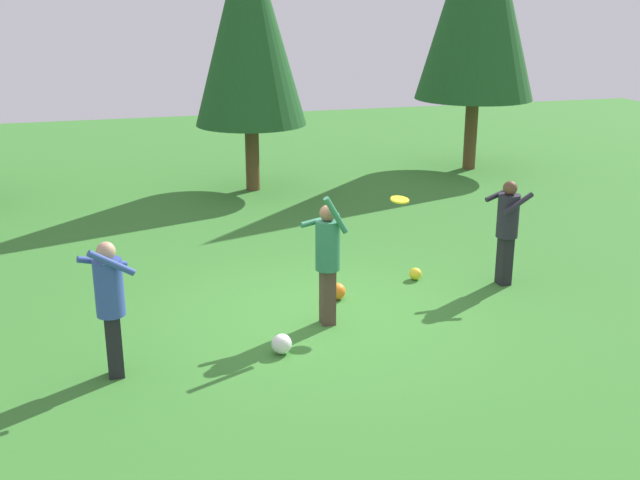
{
  "coord_description": "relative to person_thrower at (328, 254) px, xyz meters",
  "views": [
    {
      "loc": [
        -2.85,
        -9.69,
        4.4
      ],
      "look_at": [
        0.04,
        0.35,
        1.05
      ],
      "focal_mm": 42.77,
      "sensor_mm": 36.0,
      "label": 1
    }
  ],
  "objects": [
    {
      "name": "person_catcher",
      "position": [
        3.15,
        0.71,
        -0.03
      ],
      "size": [
        0.66,
        0.58,
        1.69
      ],
      "rotation": [
        0.0,
        0.0,
        -2.95
      ],
      "color": "black",
      "rests_on": "ground_plane"
    },
    {
      "name": "person_bystander",
      "position": [
        -2.91,
        -0.78,
        -0.02
      ],
      "size": [
        0.67,
        0.61,
        1.71
      ],
      "rotation": [
        0.0,
        0.0,
        0.26
      ],
      "color": "black",
      "rests_on": "ground_plane"
    },
    {
      "name": "person_thrower",
      "position": [
        0.0,
        0.0,
        0.0
      ],
      "size": [
        0.6,
        0.59,
        1.91
      ],
      "rotation": [
        0.0,
        0.0,
        0.27
      ],
      "color": "#4C382D",
      "rests_on": "ground_plane"
    },
    {
      "name": "ball_orange",
      "position": [
        0.39,
        0.81,
        -0.91
      ],
      "size": [
        0.26,
        0.26,
        0.26
      ],
      "primitive_type": "sphere",
      "color": "orange",
      "rests_on": "ground_plane"
    },
    {
      "name": "ball_white",
      "position": [
        -0.84,
        -0.75,
        -0.9
      ],
      "size": [
        0.26,
        0.26,
        0.26
      ],
      "primitive_type": "sphere",
      "color": "white",
      "rests_on": "ground_plane"
    },
    {
      "name": "frisbee",
      "position": [
        1.17,
        0.32,
        0.6
      ],
      "size": [
        0.36,
        0.36,
        0.07
      ],
      "color": "yellow"
    },
    {
      "name": "ball_yellow",
      "position": [
        1.87,
        1.27,
        -0.93
      ],
      "size": [
        0.2,
        0.2,
        0.2
      ],
      "primitive_type": "sphere",
      "color": "yellow",
      "rests_on": "ground_plane"
    },
    {
      "name": "tree_center",
      "position": [
        0.52,
        7.97,
        2.78
      ],
      "size": [
        2.56,
        2.56,
        6.11
      ],
      "color": "brown",
      "rests_on": "ground_plane"
    },
    {
      "name": "ground_plane",
      "position": [
        0.02,
        0.23,
        -1.03
      ],
      "size": [
        40.0,
        40.0,
        0.0
      ],
      "primitive_type": "plane",
      "color": "#387A2D"
    }
  ]
}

